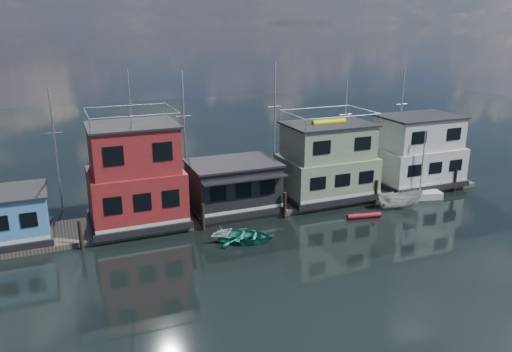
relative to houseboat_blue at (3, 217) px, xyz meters
name	(u,v)px	position (x,y,z in m)	size (l,w,h in m)	color
ground	(303,273)	(18.00, -12.00, -2.21)	(160.00, 160.00, 0.00)	black
dock	(239,209)	(18.00, 0.00, -2.01)	(48.00, 5.00, 0.40)	#595147
houseboat_blue	(3,217)	(0.00, 0.00, 0.00)	(6.40, 4.90, 3.66)	black
houseboat_red	(135,177)	(9.50, 0.00, 1.90)	(7.40, 5.90, 11.86)	black
houseboat_dark	(233,185)	(17.50, -0.02, 0.21)	(7.40, 6.10, 4.06)	black
houseboat_green	(327,162)	(26.50, 0.00, 1.34)	(8.40, 5.90, 7.03)	black
houseboat_white	(417,152)	(36.50, 0.00, 1.33)	(8.40, 5.90, 6.66)	black
pilings	(247,211)	(17.67, -2.80, -1.11)	(42.28, 0.28, 2.20)	#2D2116
background_masts	(263,130)	(22.76, 6.00, 3.35)	(36.40, 0.16, 12.00)	silver
red_kayak	(364,216)	(27.08, -5.37, -1.99)	(0.43, 0.43, 2.93)	red
dinghy_teal	(245,236)	(16.28, -5.98, -1.77)	(3.03, 4.24, 0.88)	teal
day_sailer	(419,195)	(34.52, -3.20, -1.81)	(4.25, 2.31, 6.38)	white
motorboat	(400,200)	(31.35, -4.51, -1.43)	(1.51, 4.01, 1.55)	silver
dinghy_white	(221,233)	(14.74, -5.07, -1.61)	(1.94, 2.24, 1.18)	silver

